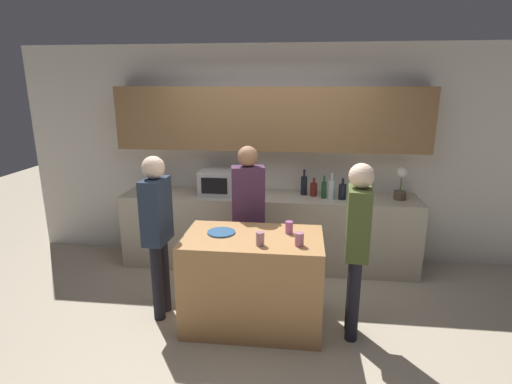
{
  "coord_description": "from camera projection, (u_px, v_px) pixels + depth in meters",
  "views": [
    {
      "loc": [
        0.39,
        -3.29,
        2.23
      ],
      "look_at": [
        -0.03,
        0.32,
        1.24
      ],
      "focal_mm": 28.0,
      "sensor_mm": 36.0,
      "label": 1
    }
  ],
  "objects": [
    {
      "name": "person_center",
      "position": [
        357.0,
        238.0,
        3.43
      ],
      "size": [
        0.22,
        0.35,
        1.6
      ],
      "rotation": [
        0.0,
        0.0,
        1.49
      ],
      "color": "black",
      "rests_on": "ground_plane"
    },
    {
      "name": "bottle_5",
      "position": [
        353.0,
        192.0,
        4.66
      ],
      "size": [
        0.09,
        0.09,
        0.24
      ],
      "color": "#194723",
      "rests_on": "back_counter"
    },
    {
      "name": "plate_on_island",
      "position": [
        221.0,
        232.0,
        3.7
      ],
      "size": [
        0.26,
        0.26,
        0.01
      ],
      "color": "#2D5684",
      "rests_on": "kitchen_island"
    },
    {
      "name": "kitchen_island",
      "position": [
        253.0,
        281.0,
        3.74
      ],
      "size": [
        1.27,
        0.74,
        0.89
      ],
      "color": "#B27F4C",
      "rests_on": "ground_plane"
    },
    {
      "name": "bottle_3",
      "position": [
        331.0,
        189.0,
        4.7
      ],
      "size": [
        0.08,
        0.08,
        0.31
      ],
      "color": "silver",
      "rests_on": "back_counter"
    },
    {
      "name": "ground_plane",
      "position": [
        255.0,
        327.0,
        3.78
      ],
      "size": [
        14.0,
        14.0,
        0.0
      ],
      "primitive_type": "plane",
      "color": "#BCAD93"
    },
    {
      "name": "back_counter",
      "position": [
        268.0,
        230.0,
        5.0
      ],
      "size": [
        3.6,
        0.62,
        0.91
      ],
      "color": "#B7AD99",
      "rests_on": "ground_plane"
    },
    {
      "name": "cup_0",
      "position": [
        260.0,
        239.0,
        3.41
      ],
      "size": [
        0.07,
        0.07,
        0.12
      ],
      "color": "#AD7788",
      "rests_on": "kitchen_island"
    },
    {
      "name": "cup_2",
      "position": [
        299.0,
        239.0,
        3.4
      ],
      "size": [
        0.08,
        0.08,
        0.12
      ],
      "color": "#BB6D93",
      "rests_on": "kitchen_island"
    },
    {
      "name": "bottle_4",
      "position": [
        342.0,
        191.0,
        4.69
      ],
      "size": [
        0.09,
        0.09,
        0.25
      ],
      "color": "black",
      "rests_on": "back_counter"
    },
    {
      "name": "person_left",
      "position": [
        248.0,
        208.0,
        4.22
      ],
      "size": [
        0.37,
        0.25,
        1.62
      ],
      "rotation": [
        0.0,
        0.0,
        -2.94
      ],
      "color": "black",
      "rests_on": "ground_plane"
    },
    {
      "name": "person_right",
      "position": [
        157.0,
        225.0,
        3.75
      ],
      "size": [
        0.21,
        0.35,
        1.6
      ],
      "rotation": [
        0.0,
        0.0,
        -1.62
      ],
      "color": "black",
      "rests_on": "ground_plane"
    },
    {
      "name": "toaster",
      "position": [
        159.0,
        185.0,
        5.01
      ],
      "size": [
        0.26,
        0.16,
        0.18
      ],
      "color": "silver",
      "rests_on": "back_counter"
    },
    {
      "name": "bottle_1",
      "position": [
        314.0,
        189.0,
        4.83
      ],
      "size": [
        0.08,
        0.08,
        0.23
      ],
      "color": "maroon",
      "rests_on": "back_counter"
    },
    {
      "name": "cup_1",
      "position": [
        289.0,
        227.0,
        3.68
      ],
      "size": [
        0.07,
        0.07,
        0.11
      ],
      "color": "#AF5BA4",
      "rests_on": "kitchen_island"
    },
    {
      "name": "microwave",
      "position": [
        222.0,
        182.0,
        4.9
      ],
      "size": [
        0.52,
        0.39,
        0.3
      ],
      "color": "#B7BABC",
      "rests_on": "back_counter"
    },
    {
      "name": "bottle_2",
      "position": [
        324.0,
        190.0,
        4.73
      ],
      "size": [
        0.06,
        0.06,
        0.27
      ],
      "color": "#194723",
      "rests_on": "back_counter"
    },
    {
      "name": "bottle_0",
      "position": [
        304.0,
        185.0,
        4.87
      ],
      "size": [
        0.08,
        0.08,
        0.32
      ],
      "color": "black",
      "rests_on": "back_counter"
    },
    {
      "name": "potted_plant",
      "position": [
        401.0,
        183.0,
        4.65
      ],
      "size": [
        0.14,
        0.14,
        0.39
      ],
      "color": "brown",
      "rests_on": "back_counter"
    },
    {
      "name": "back_wall",
      "position": [
        271.0,
        141.0,
        4.97
      ],
      "size": [
        6.4,
        0.4,
        2.7
      ],
      "color": "silver",
      "rests_on": "ground_plane"
    }
  ]
}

